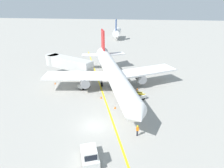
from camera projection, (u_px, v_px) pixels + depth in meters
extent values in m
plane|color=#9E9B93|center=(94.00, 126.00, 30.52)|extent=(300.00, 300.00, 0.00)
cube|color=yellow|center=(108.00, 110.00, 34.91)|extent=(24.52, 76.33, 0.01)
cylinder|color=white|center=(114.00, 74.00, 41.10)|extent=(12.23, 29.59, 3.30)
cone|color=white|center=(138.00, 117.00, 26.52)|extent=(3.81, 3.27, 3.23)
cone|color=white|center=(102.00, 52.00, 55.70)|extent=(3.84, 3.62, 3.14)
cube|color=white|center=(146.00, 71.00, 43.93)|extent=(13.48, 10.25, 0.36)
cylinder|color=gray|center=(140.00, 77.00, 43.14)|extent=(2.78, 3.63, 1.90)
cube|color=white|center=(76.00, 76.00, 41.30)|extent=(13.37, 5.65, 0.36)
cylinder|color=gray|center=(85.00, 81.00, 41.08)|extent=(2.78, 3.63, 1.90)
cube|color=red|center=(103.00, 40.00, 52.09)|extent=(1.48, 3.90, 5.20)
cube|color=white|center=(115.00, 54.00, 53.71)|extent=(5.64, 4.23, 0.24)
cube|color=white|center=(92.00, 55.00, 52.66)|extent=(5.49, 3.04, 0.24)
cylinder|color=#4C4C51|center=(128.00, 111.00, 31.50)|extent=(0.20, 0.20, 3.12)
cylinder|color=black|center=(128.00, 118.00, 32.01)|extent=(0.50, 0.64, 0.56)
cylinder|color=#4C4C51|center=(122.00, 78.00, 44.04)|extent=(0.20, 0.20, 3.12)
cylinder|color=black|center=(122.00, 83.00, 44.47)|extent=(0.62, 1.02, 0.96)
cylinder|color=#4C4C51|center=(102.00, 80.00, 43.27)|extent=(0.20, 0.20, 3.12)
cylinder|color=black|center=(102.00, 84.00, 43.70)|extent=(0.62, 1.02, 0.96)
cube|color=black|center=(134.00, 107.00, 28.18)|extent=(2.98, 1.80, 0.60)
cube|color=beige|center=(70.00, 63.00, 47.03)|extent=(11.92, 7.62, 2.50)
cylinder|color=beige|center=(53.00, 59.00, 49.85)|extent=(3.20, 3.20, 2.50)
cylinder|color=#59595B|center=(76.00, 75.00, 47.10)|extent=(0.56, 0.56, 2.35)
cube|color=#333338|center=(77.00, 78.00, 47.47)|extent=(1.80, 1.40, 0.50)
cube|color=silver|center=(90.00, 156.00, 23.86)|extent=(3.02, 4.03, 0.80)
cube|color=silver|center=(90.00, 153.00, 22.92)|extent=(1.98, 2.04, 1.10)
cube|color=black|center=(91.00, 158.00, 22.23)|extent=(1.37, 0.56, 0.77)
cylinder|color=black|center=(98.00, 165.00, 23.07)|extent=(0.41, 0.64, 0.60)
cylinder|color=black|center=(84.00, 168.00, 22.73)|extent=(0.41, 0.64, 0.60)
cylinder|color=black|center=(95.00, 150.00, 25.32)|extent=(0.41, 0.64, 0.60)
cylinder|color=black|center=(82.00, 152.00, 24.97)|extent=(0.41, 0.64, 0.60)
cube|color=silver|center=(84.00, 85.00, 42.74)|extent=(2.42, 2.72, 0.70)
cube|color=silver|center=(85.00, 81.00, 42.67)|extent=(1.47, 1.48, 1.10)
cube|color=black|center=(87.00, 80.00, 43.03)|extent=(0.85, 0.61, 0.77)
cylinder|color=black|center=(85.00, 85.00, 43.79)|extent=(0.52, 0.62, 0.60)
cylinder|color=black|center=(89.00, 86.00, 43.13)|extent=(0.52, 0.62, 0.60)
cylinder|color=black|center=(80.00, 87.00, 42.62)|extent=(0.52, 0.62, 0.60)
cylinder|color=black|center=(83.00, 89.00, 41.96)|extent=(0.52, 0.62, 0.60)
cube|color=silver|center=(136.00, 97.00, 37.96)|extent=(3.96, 3.45, 0.60)
cylinder|color=black|center=(132.00, 101.00, 36.97)|extent=(0.61, 0.53, 0.60)
cylinder|color=black|center=(128.00, 99.00, 37.99)|extent=(0.61, 0.53, 0.60)
cylinder|color=black|center=(144.00, 98.00, 38.17)|extent=(0.61, 0.53, 0.60)
cylinder|color=black|center=(140.00, 95.00, 39.18)|extent=(0.61, 0.53, 0.60)
cube|color=black|center=(133.00, 93.00, 37.31)|extent=(4.57, 3.66, 1.76)
cube|color=yellow|center=(135.00, 93.00, 36.90)|extent=(4.11, 3.02, 1.84)
cube|color=yellow|center=(132.00, 92.00, 37.62)|extent=(4.11, 3.02, 1.84)
cylinder|color=#26262D|center=(137.00, 133.00, 28.24)|extent=(0.24, 0.24, 0.85)
cube|color=orange|center=(138.00, 129.00, 27.95)|extent=(0.36, 0.22, 0.56)
sphere|color=beige|center=(138.00, 127.00, 27.80)|extent=(0.20, 0.20, 0.20)
sphere|color=yellow|center=(138.00, 126.00, 27.77)|extent=(0.24, 0.24, 0.24)
cone|color=orange|center=(115.00, 107.00, 35.17)|extent=(0.36, 0.36, 0.44)
cone|color=orange|center=(101.00, 97.00, 38.69)|extent=(0.36, 0.36, 0.44)
cone|color=orange|center=(55.00, 83.00, 44.92)|extent=(0.36, 0.36, 0.44)
cone|color=orange|center=(137.00, 89.00, 42.16)|extent=(0.36, 0.36, 0.44)
cylinder|color=silver|center=(117.00, 32.00, 90.82)|extent=(3.00, 10.00, 3.00)
cylinder|color=#3F3F3F|center=(117.00, 37.00, 91.74)|extent=(0.30, 0.30, 1.60)
cube|color=navy|center=(116.00, 25.00, 86.24)|extent=(0.24, 3.20, 4.40)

